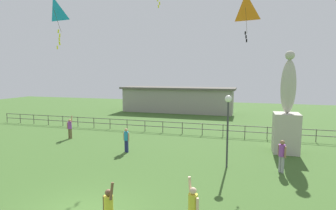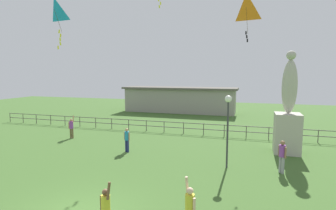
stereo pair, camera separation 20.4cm
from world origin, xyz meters
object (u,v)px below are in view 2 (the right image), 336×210
Objects in this scene: person_2 at (106,208)px; person_4 at (282,154)px; statue_monument at (288,119)px; kite_4 at (55,11)px; person_0 at (127,138)px; person_3 at (190,208)px; kite_3 at (246,8)px; lamppost at (228,115)px; person_1 at (71,127)px.

person_2 is 1.07× the size of person_4.
kite_4 is at bearing -156.92° from statue_monument.
statue_monument is 4.07m from person_4.
person_0 is 0.86× the size of person_2.
person_3 is 0.68× the size of kite_4.
kite_3 reaches higher than person_0.
kite_4 is (-12.61, -5.37, 6.21)m from statue_monument.
statue_monument is 2.36× the size of kite_3.
person_2 is at bearing -119.79° from statue_monument.
kite_4 is (-2.93, -2.56, 7.48)m from person_0.
person_4 is (2.70, 0.05, -1.90)m from lamppost.
statue_monument reaches higher than person_1.
lamppost is 6.40m from kite_3.
person_4 is at bearing -99.72° from statue_monument.
person_4 is 14.14m from kite_4.
person_2 is at bearing -110.80° from kite_3.
statue_monument is 12.89m from person_2.
statue_monument reaches higher than person_2.
person_1 reaches higher than person_4.
person_1 is at bearing 165.31° from lamppost.
person_0 is 9.07m from person_4.
person_4 is at bearing 63.65° from person_3.
person_2 is at bearing -49.16° from person_1.
person_0 is 0.92× the size of person_4.
lamppost is 2.09× the size of person_3.
kite_3 is (-2.03, 2.41, 7.78)m from person_4.
kite_4 reaches higher than person_0.
person_3 is at bearing -30.05° from kite_4.
person_1 reaches higher than person_2.
person_1 is (-5.69, 2.07, 0.01)m from person_0.
person_2 is at bearing -42.73° from kite_4.
kite_3 is at bearing 11.23° from person_0.
person_1 is at bearing -177.25° from statue_monument.
person_3 is at bearing 16.47° from person_2.
kite_4 is (2.75, -4.64, 7.46)m from person_1.
lamppost is at bearing -130.83° from statue_monument.
statue_monument reaches higher than person_3.
statue_monument is 7.25m from kite_3.
person_2 is (8.99, -10.40, -0.01)m from person_1.
person_3 is at bearing -94.85° from lamppost.
person_0 is at bearing 173.50° from person_4.
kite_3 is 10.68m from kite_4.
kite_3 is at bearing 74.74° from lamppost.
person_4 is at bearing 7.32° from kite_4.
statue_monument is 3.44× the size of person_3.
person_1 is 0.97× the size of person_3.
person_0 is 0.83× the size of person_3.
kite_4 is (-9.25, -1.49, 5.50)m from lamppost.
person_3 is (2.46, 0.73, 0.04)m from person_2.
person_2 is 0.96× the size of person_3.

